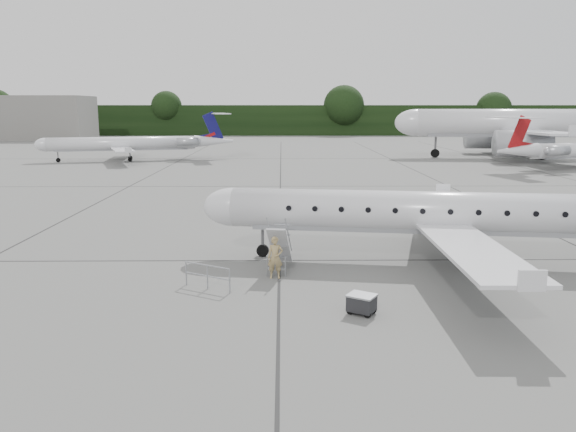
{
  "coord_description": "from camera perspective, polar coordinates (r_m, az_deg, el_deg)",
  "views": [
    {
      "loc": [
        -5.04,
        -23.03,
        7.25
      ],
      "look_at": [
        -4.75,
        2.63,
        2.3
      ],
      "focal_mm": 35.0,
      "sensor_mm": 36.0,
      "label": 1
    }
  ],
  "objects": [
    {
      "name": "ground",
      "position": [
        24.66,
        11.24,
        -6.39
      ],
      "size": [
        320.0,
        320.0,
        0.0
      ],
      "primitive_type": "plane",
      "color": "slate",
      "rests_on": "ground"
    },
    {
      "name": "treeline",
      "position": [
        153.14,
        1.25,
        9.7
      ],
      "size": [
        260.0,
        4.0,
        8.0
      ],
      "primitive_type": "cube",
      "color": "black",
      "rests_on": "ground"
    },
    {
      "name": "terminal_building",
      "position": [
        148.06,
        -27.03,
        8.88
      ],
      "size": [
        40.0,
        14.0,
        10.0
      ],
      "primitive_type": "cube",
      "color": "slate",
      "rests_on": "ground"
    },
    {
      "name": "main_regional_jet",
      "position": [
        27.16,
        16.28,
        2.34
      ],
      "size": [
        29.04,
        22.75,
        6.81
      ],
      "primitive_type": null,
      "rotation": [
        0.0,
        0.0,
        -0.14
      ],
      "color": "silver",
      "rests_on": "ground"
    },
    {
      "name": "airstair",
      "position": [
        25.43,
        -0.85,
        -3.15
      ],
      "size": [
        1.18,
        2.43,
        2.14
      ],
      "primitive_type": null,
      "rotation": [
        0.0,
        0.0,
        -0.14
      ],
      "color": "silver",
      "rests_on": "ground"
    },
    {
      "name": "passenger",
      "position": [
        24.21,
        -1.31,
        -4.24
      ],
      "size": [
        0.68,
        0.46,
        1.84
      ],
      "primitive_type": "imported",
      "rotation": [
        0.0,
        0.0,
        0.03
      ],
      "color": "#968052",
      "rests_on": "ground"
    },
    {
      "name": "safety_railing",
      "position": [
        23.11,
        -8.19,
        -6.18
      ],
      "size": [
        1.94,
        1.17,
        1.0
      ],
      "primitive_type": null,
      "rotation": [
        0.0,
        0.0,
        -0.52
      ],
      "color": "gray",
      "rests_on": "ground"
    },
    {
      "name": "baggage_cart",
      "position": [
        20.42,
        7.49,
        -8.8
      ],
      "size": [
        1.15,
        1.1,
        0.78
      ],
      "primitive_type": null,
      "rotation": [
        0.0,
        0.0,
        -0.56
      ],
      "color": "black",
      "rests_on": "ground"
    },
    {
      "name": "bg_narrowbody",
      "position": [
        89.74,
        22.85,
        9.98
      ],
      "size": [
        41.48,
        31.25,
        14.18
      ],
      "primitive_type": null,
      "rotation": [
        0.0,
        0.0,
        -0.07
      ],
      "color": "silver",
      "rests_on": "ground"
    },
    {
      "name": "bg_regional_left",
      "position": [
        81.66,
        -16.5,
        7.72
      ],
      "size": [
        28.99,
        23.8,
        6.65
      ],
      "primitive_type": null,
      "rotation": [
        0.0,
        0.0,
        0.24
      ],
      "color": "silver",
      "rests_on": "ground"
    }
  ]
}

